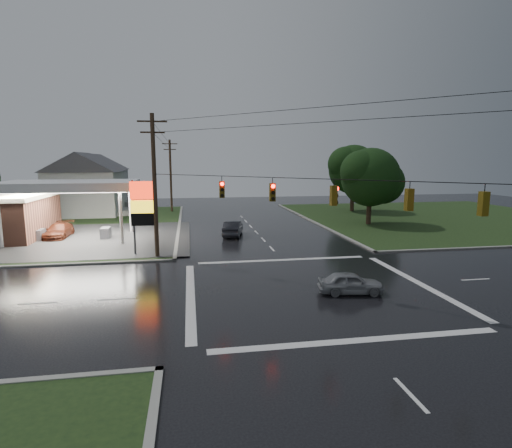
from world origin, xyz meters
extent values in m
plane|color=black|center=(0.00, 0.00, 0.00)|extent=(120.00, 120.00, 0.00)
cube|color=black|center=(-26.00, 26.00, 0.04)|extent=(36.00, 36.00, 0.08)
cube|color=black|center=(26.00, 26.00, 0.04)|extent=(36.00, 36.00, 0.08)
cube|color=#2D2D2D|center=(-20.00, 18.00, 0.09)|extent=(26.00, 18.00, 0.02)
cylinder|color=silver|center=(-13.00, 15.00, 2.50)|extent=(0.30, 0.30, 5.00)
cylinder|color=silver|center=(-23.00, 21.00, 2.50)|extent=(0.30, 0.30, 5.00)
cylinder|color=silver|center=(-13.00, 21.00, 2.50)|extent=(0.30, 0.30, 5.00)
cube|color=silver|center=(-18.00, 18.00, 5.20)|extent=(12.00, 8.00, 0.80)
cube|color=white|center=(-18.00, 18.00, 4.78)|extent=(11.40, 7.40, 0.04)
cube|color=#59595E|center=(-21.00, 18.00, 0.55)|extent=(0.80, 1.60, 1.10)
cube|color=#59595E|center=(-15.00, 18.00, 0.55)|extent=(0.80, 1.60, 1.10)
cylinder|color=#59595E|center=(-11.30, 10.50, 3.00)|extent=(0.16, 0.16, 6.00)
cylinder|color=#59595E|center=(-9.70, 10.50, 3.00)|extent=(0.16, 0.16, 6.00)
cube|color=red|center=(-10.50, 10.50, 5.20)|extent=(2.00, 0.35, 1.40)
cube|color=yellow|center=(-10.50, 10.50, 3.90)|extent=(2.00, 0.35, 1.00)
cube|color=black|center=(-10.50, 10.50, 2.90)|extent=(2.00, 0.35, 1.00)
cylinder|color=#382619|center=(-9.50, 9.50, 5.50)|extent=(0.32, 0.32, 11.00)
cube|color=#382619|center=(-9.50, 9.50, 10.40)|extent=(2.20, 0.12, 0.12)
cube|color=#382619|center=(-9.50, 9.50, 9.60)|extent=(1.80, 0.12, 0.12)
cylinder|color=#382619|center=(-9.50, 38.00, 5.25)|extent=(0.32, 0.32, 10.50)
cube|color=#382619|center=(-9.50, 38.00, 9.90)|extent=(2.20, 0.12, 0.12)
cube|color=#382619|center=(-9.50, 38.00, 9.10)|extent=(1.80, 0.12, 0.12)
cube|color=#59470C|center=(-4.75, 4.75, 5.60)|extent=(0.34, 0.34, 1.10)
cylinder|color=#FF0C07|center=(-4.75, 4.55, 5.98)|extent=(0.22, 0.08, 0.22)
cube|color=#59470C|center=(-1.90, 1.90, 5.60)|extent=(0.34, 0.34, 1.10)
cylinder|color=#FF0C07|center=(-1.90, 1.70, 5.98)|extent=(0.22, 0.08, 0.22)
cube|color=#59470C|center=(0.95, -0.95, 5.60)|extent=(0.34, 0.34, 1.10)
cylinder|color=#FF0C07|center=(1.15, -0.95, 5.98)|extent=(0.08, 0.22, 0.22)
cube|color=#59470C|center=(3.80, -3.80, 5.60)|extent=(0.34, 0.34, 1.10)
cylinder|color=#FF0C07|center=(3.80, -3.60, 5.98)|extent=(0.22, 0.08, 0.22)
cube|color=#59470C|center=(6.08, -6.08, 5.60)|extent=(0.34, 0.34, 1.10)
cylinder|color=#FF0C07|center=(6.08, -5.88, 5.98)|extent=(0.22, 0.08, 0.22)
cube|color=silver|center=(-21.00, 36.00, 3.00)|extent=(9.00, 8.00, 6.00)
cube|color=gray|center=(-15.70, 36.00, 0.40)|extent=(1.60, 4.80, 0.80)
cube|color=silver|center=(-22.00, 48.00, 3.00)|extent=(9.00, 8.00, 6.00)
cube|color=gray|center=(-16.70, 48.00, 0.40)|extent=(1.60, 4.80, 0.80)
cylinder|color=black|center=(14.00, 22.00, 2.52)|extent=(0.56, 0.56, 5.04)
sphere|color=black|center=(14.00, 22.00, 5.58)|extent=(6.80, 6.80, 6.80)
sphere|color=black|center=(15.70, 22.30, 4.95)|extent=(5.10, 5.10, 5.10)
sphere|color=black|center=(12.64, 21.60, 6.30)|extent=(4.76, 4.76, 4.76)
cylinder|color=black|center=(17.00, 34.00, 2.80)|extent=(0.56, 0.56, 5.60)
sphere|color=black|center=(17.00, 34.00, 6.20)|extent=(7.20, 7.20, 7.20)
sphere|color=black|center=(18.80, 34.30, 5.50)|extent=(5.40, 5.40, 5.40)
sphere|color=black|center=(15.56, 33.60, 7.00)|extent=(5.04, 5.04, 5.04)
imported|color=black|center=(-2.65, 17.58, 0.76)|extent=(2.61, 4.88, 1.53)
imported|color=gray|center=(2.02, -1.20, 0.62)|extent=(3.84, 2.01, 1.25)
imported|color=#512112|center=(-19.63, 19.27, 0.71)|extent=(2.00, 4.89, 1.42)
camera|label=1|loc=(-6.93, -21.92, 7.52)|focal=28.00mm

